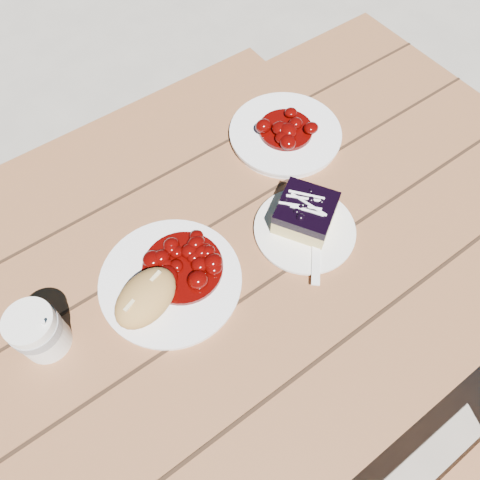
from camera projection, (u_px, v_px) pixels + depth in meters
ground at (161, 423)px, 1.42m from camera, size 60.00×60.00×0.00m
picnic_table at (117, 370)px, 0.92m from camera, size 2.00×1.55×0.75m
main_plate at (171, 282)px, 0.83m from camera, size 0.25×0.25×0.02m
goulash_stew at (182, 263)px, 0.81m from camera, size 0.14×0.14×0.04m
bread_roll at (146, 298)px, 0.77m from camera, size 0.14×0.12×0.06m
dessert_plate at (305, 230)px, 0.89m from camera, size 0.19×0.19×0.01m
blueberry_cake at (306, 213)px, 0.87m from camera, size 0.14×0.14×0.06m
fork_dessert at (316, 254)px, 0.85m from camera, size 0.12×0.14×0.00m
coffee_cup at (38, 332)px, 0.74m from camera, size 0.08×0.08×0.10m
second_plate at (285, 134)px, 1.01m from camera, size 0.24×0.24×0.02m
second_stew at (286, 124)px, 0.98m from camera, size 0.12×0.12×0.04m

